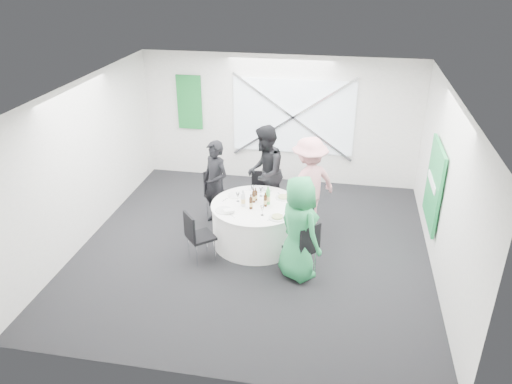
% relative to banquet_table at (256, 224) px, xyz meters
% --- Properties ---
extents(floor, '(6.00, 6.00, 0.00)m').
position_rel_banquet_table_xyz_m(floor, '(0.00, -0.20, -0.38)').
color(floor, black).
rests_on(floor, ground).
extents(ceiling, '(6.00, 6.00, 0.00)m').
position_rel_banquet_table_xyz_m(ceiling, '(0.00, -0.20, 2.42)').
color(ceiling, white).
rests_on(ceiling, wall_back).
extents(wall_back, '(6.00, 0.00, 6.00)m').
position_rel_banquet_table_xyz_m(wall_back, '(0.00, 2.80, 1.02)').
color(wall_back, silver).
rests_on(wall_back, floor).
extents(wall_front, '(6.00, 0.00, 6.00)m').
position_rel_banquet_table_xyz_m(wall_front, '(0.00, -3.20, 1.02)').
color(wall_front, silver).
rests_on(wall_front, floor).
extents(wall_left, '(0.00, 6.00, 6.00)m').
position_rel_banquet_table_xyz_m(wall_left, '(-3.00, -0.20, 1.02)').
color(wall_left, silver).
rests_on(wall_left, floor).
extents(wall_right, '(0.00, 6.00, 6.00)m').
position_rel_banquet_table_xyz_m(wall_right, '(3.00, -0.20, 1.02)').
color(wall_right, silver).
rests_on(wall_right, floor).
extents(window_panel, '(2.60, 0.03, 1.60)m').
position_rel_banquet_table_xyz_m(window_panel, '(0.30, 2.76, 1.12)').
color(window_panel, silver).
rests_on(window_panel, wall_back).
extents(window_brace_a, '(2.63, 0.05, 1.84)m').
position_rel_banquet_table_xyz_m(window_brace_a, '(0.30, 2.72, 1.12)').
color(window_brace_a, silver).
rests_on(window_brace_a, window_panel).
extents(window_brace_b, '(2.63, 0.05, 1.84)m').
position_rel_banquet_table_xyz_m(window_brace_b, '(0.30, 2.72, 1.12)').
color(window_brace_b, silver).
rests_on(window_brace_b, window_panel).
extents(green_banner, '(0.55, 0.04, 1.20)m').
position_rel_banquet_table_xyz_m(green_banner, '(-2.00, 2.75, 1.32)').
color(green_banner, '#156D28').
rests_on(green_banner, wall_back).
extents(green_sign, '(0.05, 1.20, 1.40)m').
position_rel_banquet_table_xyz_m(green_sign, '(2.94, 0.40, 0.82)').
color(green_sign, '#188840').
rests_on(green_sign, wall_right).
extents(banquet_table, '(1.56, 1.56, 0.76)m').
position_rel_banquet_table_xyz_m(banquet_table, '(0.00, 0.00, 0.00)').
color(banquet_table, white).
rests_on(banquet_table, floor).
extents(chair_back, '(0.44, 0.44, 0.88)m').
position_rel_banquet_table_xyz_m(chair_back, '(-0.10, 1.05, 0.13)').
color(chair_back, black).
rests_on(chair_back, floor).
extents(chair_back_left, '(0.61, 0.61, 0.95)m').
position_rel_banquet_table_xyz_m(chair_back_left, '(-0.92, 0.82, 0.18)').
color(chair_back_left, black).
rests_on(chair_back_left, floor).
extents(chair_back_right, '(0.52, 0.52, 0.81)m').
position_rel_banquet_table_xyz_m(chair_back_right, '(0.77, 0.68, 0.09)').
color(chair_back_right, black).
rests_on(chair_back_right, floor).
extents(chair_front_right, '(0.61, 0.61, 0.95)m').
position_rel_banquet_table_xyz_m(chair_front_right, '(0.93, -0.84, 0.17)').
color(chair_front_right, black).
rests_on(chair_front_right, floor).
extents(chair_front_left, '(0.58, 0.58, 0.90)m').
position_rel_banquet_table_xyz_m(chair_front_left, '(-0.86, -0.75, 0.15)').
color(chair_front_left, black).
rests_on(chair_front_left, floor).
extents(person_man_back_left, '(0.72, 0.66, 1.64)m').
position_rel_banquet_table_xyz_m(person_man_back_left, '(-0.87, 0.58, 0.44)').
color(person_man_back_left, black).
rests_on(person_man_back_left, floor).
extents(person_man_back, '(0.51, 0.90, 1.84)m').
position_rel_banquet_table_xyz_m(person_man_back, '(-0.02, 1.02, 0.54)').
color(person_man_back, black).
rests_on(person_man_back, floor).
extents(person_woman_pink, '(1.22, 1.15, 1.78)m').
position_rel_banquet_table_xyz_m(person_woman_pink, '(0.84, 0.73, 0.51)').
color(person_woman_pink, pink).
rests_on(person_woman_pink, floor).
extents(person_woman_green, '(0.98, 0.98, 1.72)m').
position_rel_banquet_table_xyz_m(person_woman_green, '(0.83, -0.86, 0.48)').
color(person_woman_green, '#268E4E').
rests_on(person_woman_green, floor).
extents(plate_back, '(0.27, 0.27, 0.01)m').
position_rel_banquet_table_xyz_m(plate_back, '(-0.08, 0.58, 0.39)').
color(plate_back, silver).
rests_on(plate_back, banquet_table).
extents(plate_back_left, '(0.26, 0.26, 0.01)m').
position_rel_banquet_table_xyz_m(plate_back_left, '(-0.43, 0.27, 0.39)').
color(plate_back_left, silver).
rests_on(plate_back_left, banquet_table).
extents(plate_back_right, '(0.28, 0.28, 0.04)m').
position_rel_banquet_table_xyz_m(plate_back_right, '(0.43, 0.33, 0.40)').
color(plate_back_right, silver).
rests_on(plate_back_right, banquet_table).
extents(plate_front_right, '(0.29, 0.29, 0.04)m').
position_rel_banquet_table_xyz_m(plate_front_right, '(0.43, -0.41, 0.40)').
color(plate_front_right, silver).
rests_on(plate_front_right, banquet_table).
extents(plate_front_left, '(0.29, 0.29, 0.01)m').
position_rel_banquet_table_xyz_m(plate_front_left, '(-0.49, -0.32, 0.39)').
color(plate_front_left, silver).
rests_on(plate_front_left, banquet_table).
extents(napkin, '(0.20, 0.18, 0.05)m').
position_rel_banquet_table_xyz_m(napkin, '(-0.39, -0.39, 0.42)').
color(napkin, white).
rests_on(napkin, plate_front_left).
extents(beer_bottle_a, '(0.06, 0.06, 0.26)m').
position_rel_banquet_table_xyz_m(beer_bottle_a, '(-0.06, 0.08, 0.48)').
color(beer_bottle_a, '#3A1D0A').
rests_on(beer_bottle_a, banquet_table).
extents(beer_bottle_b, '(0.06, 0.06, 0.24)m').
position_rel_banquet_table_xyz_m(beer_bottle_b, '(-0.04, 0.16, 0.47)').
color(beer_bottle_b, '#3A1D0A').
rests_on(beer_bottle_b, banquet_table).
extents(beer_bottle_c, '(0.06, 0.06, 0.26)m').
position_rel_banquet_table_xyz_m(beer_bottle_c, '(0.17, -0.03, 0.48)').
color(beer_bottle_c, '#3A1D0A').
rests_on(beer_bottle_c, banquet_table).
extents(beer_bottle_d, '(0.06, 0.06, 0.27)m').
position_rel_banquet_table_xyz_m(beer_bottle_d, '(-0.06, -0.17, 0.48)').
color(beer_bottle_d, '#3A1D0A').
rests_on(beer_bottle_d, banquet_table).
extents(green_water_bottle, '(0.08, 0.08, 0.33)m').
position_rel_banquet_table_xyz_m(green_water_bottle, '(0.20, 0.06, 0.51)').
color(green_water_bottle, green).
rests_on(green_water_bottle, banquet_table).
extents(clear_water_bottle, '(0.08, 0.08, 0.30)m').
position_rel_banquet_table_xyz_m(clear_water_bottle, '(-0.21, -0.09, 0.50)').
color(clear_water_bottle, silver).
rests_on(clear_water_bottle, banquet_table).
extents(wine_glass_a, '(0.07, 0.07, 0.17)m').
position_rel_banquet_table_xyz_m(wine_glass_a, '(0.17, -0.36, 0.50)').
color(wine_glass_a, white).
rests_on(wine_glass_a, banquet_table).
extents(wine_glass_b, '(0.07, 0.07, 0.17)m').
position_rel_banquet_table_xyz_m(wine_glass_b, '(-0.33, 0.06, 0.50)').
color(wine_glass_b, white).
rests_on(wine_glass_b, banquet_table).
extents(wine_glass_c, '(0.07, 0.07, 0.17)m').
position_rel_banquet_table_xyz_m(wine_glass_c, '(-0.13, 0.37, 0.50)').
color(wine_glass_c, white).
rests_on(wine_glass_c, banquet_table).
extents(wine_glass_d, '(0.07, 0.07, 0.17)m').
position_rel_banquet_table_xyz_m(wine_glass_d, '(0.03, 0.34, 0.50)').
color(wine_glass_d, white).
rests_on(wine_glass_d, banquet_table).
extents(fork_a, '(0.10, 0.13, 0.01)m').
position_rel_banquet_table_xyz_m(fork_a, '(0.55, 0.18, 0.38)').
color(fork_a, silver).
rests_on(fork_a, banquet_table).
extents(knife_a, '(0.10, 0.13, 0.01)m').
position_rel_banquet_table_xyz_m(knife_a, '(0.35, 0.46, 0.38)').
color(knife_a, silver).
rests_on(knife_a, banquet_table).
extents(fork_b, '(0.15, 0.03, 0.01)m').
position_rel_banquet_table_xyz_m(fork_b, '(0.12, 0.56, 0.38)').
color(fork_b, silver).
rests_on(fork_b, banquet_table).
extents(knife_b, '(0.15, 0.03, 0.01)m').
position_rel_banquet_table_xyz_m(knife_b, '(-0.23, 0.53, 0.38)').
color(knife_b, silver).
rests_on(knife_b, banquet_table).
extents(fork_c, '(0.11, 0.12, 0.01)m').
position_rel_banquet_table_xyz_m(fork_c, '(-0.51, -0.26, 0.38)').
color(fork_c, silver).
rests_on(fork_c, banquet_table).
extents(knife_c, '(0.11, 0.12, 0.01)m').
position_rel_banquet_table_xyz_m(knife_c, '(-0.30, -0.49, 0.38)').
color(knife_c, silver).
rests_on(knife_c, banquet_table).
extents(fork_d, '(0.10, 0.13, 0.01)m').
position_rel_banquet_table_xyz_m(fork_d, '(0.33, -0.47, 0.38)').
color(fork_d, silver).
rests_on(fork_d, banquet_table).
extents(knife_d, '(0.11, 0.12, 0.01)m').
position_rel_banquet_table_xyz_m(knife_d, '(0.53, -0.23, 0.38)').
color(knife_d, silver).
rests_on(knife_d, banquet_table).
extents(fork_e, '(0.09, 0.14, 0.01)m').
position_rel_banquet_table_xyz_m(fork_e, '(-0.38, 0.43, 0.38)').
color(fork_e, silver).
rests_on(fork_e, banquet_table).
extents(knife_e, '(0.08, 0.14, 0.01)m').
position_rel_banquet_table_xyz_m(knife_e, '(-0.57, 0.07, 0.38)').
color(knife_e, silver).
rests_on(knife_e, banquet_table).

